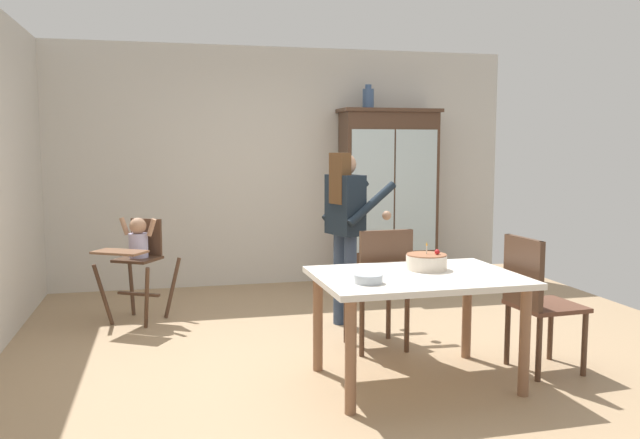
{
  "coord_description": "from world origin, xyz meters",
  "views": [
    {
      "loc": [
        -1.34,
        -4.8,
        1.58
      ],
      "look_at": [
        -0.03,
        0.7,
        0.95
      ],
      "focal_mm": 36.64,
      "sensor_mm": 36.0,
      "label": 1
    }
  ],
  "objects_px": {
    "china_cabinet": "(388,196)",
    "ceramic_vase": "(368,98)",
    "dining_chair_far_side": "(381,281)",
    "high_chair_with_toddler": "(138,250)",
    "serving_bowl": "(368,279)",
    "birthday_cake": "(426,262)",
    "dining_table": "(416,289)",
    "dining_chair_right_end": "(534,294)",
    "adult_person": "(346,217)"
  },
  "relations": [
    {
      "from": "high_chair_with_toddler",
      "to": "ceramic_vase",
      "type": "bearing_deg",
      "value": 54.8
    },
    {
      "from": "birthday_cake",
      "to": "serving_bowl",
      "type": "height_order",
      "value": "birthday_cake"
    },
    {
      "from": "china_cabinet",
      "to": "serving_bowl",
      "type": "bearing_deg",
      "value": -111.24
    },
    {
      "from": "dining_chair_far_side",
      "to": "high_chair_with_toddler",
      "type": "bearing_deg",
      "value": -38.87
    },
    {
      "from": "dining_table",
      "to": "dining_chair_right_end",
      "type": "relative_size",
      "value": 1.41
    },
    {
      "from": "ceramic_vase",
      "to": "high_chair_with_toddler",
      "type": "bearing_deg",
      "value": -155.73
    },
    {
      "from": "china_cabinet",
      "to": "high_chair_with_toddler",
      "type": "distance_m",
      "value": 3.02
    },
    {
      "from": "china_cabinet",
      "to": "dining_table",
      "type": "bearing_deg",
      "value": -106.02
    },
    {
      "from": "china_cabinet",
      "to": "ceramic_vase",
      "type": "distance_m",
      "value": 1.15
    },
    {
      "from": "china_cabinet",
      "to": "dining_chair_right_end",
      "type": "bearing_deg",
      "value": -90.45
    },
    {
      "from": "ceramic_vase",
      "to": "adult_person",
      "type": "distance_m",
      "value": 2.21
    },
    {
      "from": "adult_person",
      "to": "dining_table",
      "type": "height_order",
      "value": "adult_person"
    },
    {
      "from": "ceramic_vase",
      "to": "high_chair_with_toddler",
      "type": "distance_m",
      "value": 3.14
    },
    {
      "from": "china_cabinet",
      "to": "birthday_cake",
      "type": "relative_size",
      "value": 7.18
    },
    {
      "from": "adult_person",
      "to": "dining_chair_right_end",
      "type": "bearing_deg",
      "value": -164.28
    },
    {
      "from": "serving_bowl",
      "to": "birthday_cake",
      "type": "bearing_deg",
      "value": 32.67
    },
    {
      "from": "dining_chair_far_side",
      "to": "serving_bowl",
      "type": "bearing_deg",
      "value": 63.44
    },
    {
      "from": "high_chair_with_toddler",
      "to": "dining_table",
      "type": "height_order",
      "value": "high_chair_with_toddler"
    },
    {
      "from": "china_cabinet",
      "to": "dining_table",
      "type": "distance_m",
      "value": 3.32
    },
    {
      "from": "birthday_cake",
      "to": "dining_table",
      "type": "bearing_deg",
      "value": -131.65
    },
    {
      "from": "adult_person",
      "to": "serving_bowl",
      "type": "xyz_separation_m",
      "value": [
        -0.31,
        -1.64,
        -0.2
      ]
    },
    {
      "from": "high_chair_with_toddler",
      "to": "adult_person",
      "type": "distance_m",
      "value": 1.9
    },
    {
      "from": "china_cabinet",
      "to": "birthday_cake",
      "type": "xyz_separation_m",
      "value": [
        -0.78,
        -3.03,
        -0.22
      ]
    },
    {
      "from": "high_chair_with_toddler",
      "to": "dining_chair_right_end",
      "type": "distance_m",
      "value": 3.42
    },
    {
      "from": "serving_bowl",
      "to": "ceramic_vase",
      "type": "bearing_deg",
      "value": 72.58
    },
    {
      "from": "china_cabinet",
      "to": "adult_person",
      "type": "xyz_separation_m",
      "value": [
        -0.99,
        -1.72,
        -0.04
      ]
    },
    {
      "from": "ceramic_vase",
      "to": "dining_chair_far_side",
      "type": "relative_size",
      "value": 0.28
    },
    {
      "from": "birthday_cake",
      "to": "dining_chair_right_end",
      "type": "distance_m",
      "value": 0.8
    },
    {
      "from": "ceramic_vase",
      "to": "serving_bowl",
      "type": "height_order",
      "value": "ceramic_vase"
    },
    {
      "from": "serving_bowl",
      "to": "dining_chair_far_side",
      "type": "distance_m",
      "value": 1.0
    },
    {
      "from": "china_cabinet",
      "to": "serving_bowl",
      "type": "relative_size",
      "value": 11.17
    },
    {
      "from": "high_chair_with_toddler",
      "to": "china_cabinet",
      "type": "bearing_deg",
      "value": 52.76
    },
    {
      "from": "high_chair_with_toddler",
      "to": "dining_chair_right_end",
      "type": "xyz_separation_m",
      "value": [
        2.75,
        -2.03,
        -0.1
      ]
    },
    {
      "from": "dining_table",
      "to": "dining_chair_far_side",
      "type": "bearing_deg",
      "value": 90.76
    },
    {
      "from": "high_chair_with_toddler",
      "to": "dining_table",
      "type": "distance_m",
      "value": 2.76
    },
    {
      "from": "serving_bowl",
      "to": "dining_chair_right_end",
      "type": "bearing_deg",
      "value": 8.99
    },
    {
      "from": "high_chair_with_toddler",
      "to": "serving_bowl",
      "type": "relative_size",
      "value": 5.28
    },
    {
      "from": "china_cabinet",
      "to": "dining_chair_far_side",
      "type": "relative_size",
      "value": 2.09
    },
    {
      "from": "serving_bowl",
      "to": "dining_chair_right_end",
      "type": "relative_size",
      "value": 0.19
    },
    {
      "from": "birthday_cake",
      "to": "dining_chair_far_side",
      "type": "distance_m",
      "value": 0.62
    },
    {
      "from": "dining_table",
      "to": "dining_chair_far_side",
      "type": "distance_m",
      "value": 0.71
    },
    {
      "from": "ceramic_vase",
      "to": "birthday_cake",
      "type": "xyz_separation_m",
      "value": [
        -0.53,
        -3.03,
        -1.33
      ]
    },
    {
      "from": "china_cabinet",
      "to": "ceramic_vase",
      "type": "height_order",
      "value": "ceramic_vase"
    },
    {
      "from": "adult_person",
      "to": "dining_chair_right_end",
      "type": "xyz_separation_m",
      "value": [
        0.97,
        -1.44,
        -0.41
      ]
    },
    {
      "from": "birthday_cake",
      "to": "adult_person",
      "type": "bearing_deg",
      "value": 99.19
    },
    {
      "from": "adult_person",
      "to": "high_chair_with_toddler",
      "type": "bearing_deg",
      "value": 53.68
    },
    {
      "from": "birthday_cake",
      "to": "dining_chair_right_end",
      "type": "height_order",
      "value": "dining_chair_right_end"
    },
    {
      "from": "adult_person",
      "to": "dining_chair_far_side",
      "type": "height_order",
      "value": "adult_person"
    },
    {
      "from": "ceramic_vase",
      "to": "dining_chair_right_end",
      "type": "relative_size",
      "value": 0.28
    },
    {
      "from": "birthday_cake",
      "to": "dining_chair_right_end",
      "type": "bearing_deg",
      "value": -10.11
    }
  ]
}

